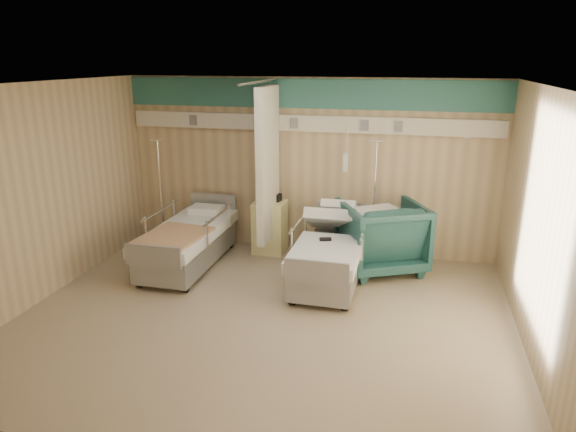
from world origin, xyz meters
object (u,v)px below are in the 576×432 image
Objects in this scene: bedside_cabinet at (270,227)px; iv_stand_left at (163,225)px; visitor_armchair at (381,236)px; iv_stand_right at (372,236)px; bed_right at (330,260)px; bed_left at (188,247)px.

iv_stand_left is (-1.82, -0.19, -0.05)m from bedside_cabinet.
visitor_armchair is 0.44m from iv_stand_right.
bed_right and bed_left have the same top height.
visitor_armchair is at bearing 41.96° from bed_right.
iv_stand_left is (-2.97, 0.71, 0.06)m from bed_right.
bed_right is 0.92m from visitor_armchair.
iv_stand_left is (-0.77, 0.71, 0.06)m from bed_left.
visitor_armchair is at bearing -1.66° from iv_stand_left.
bed_left is 2.54× the size of bedside_cabinet.
iv_stand_right is (1.66, 0.08, -0.04)m from bedside_cabinet.
bed_right is 1.19× the size of iv_stand_left.
iv_stand_left is at bearing -28.21° from visitor_armchair.
bed_left is at bearing 180.00° from bed_right.
bedside_cabinet is 1.83m from iv_stand_left.
bed_left is 1.14× the size of iv_stand_right.
bed_right is 1.00× the size of bed_left.
iv_stand_right is 1.04× the size of iv_stand_left.
bed_left is at bearing -160.09° from iv_stand_right.
bedside_cabinet is 0.47× the size of iv_stand_left.
visitor_armchair reaches higher than bedside_cabinet.
bedside_cabinet is 0.45× the size of iv_stand_right.
iv_stand_right reaches higher than bed_right.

